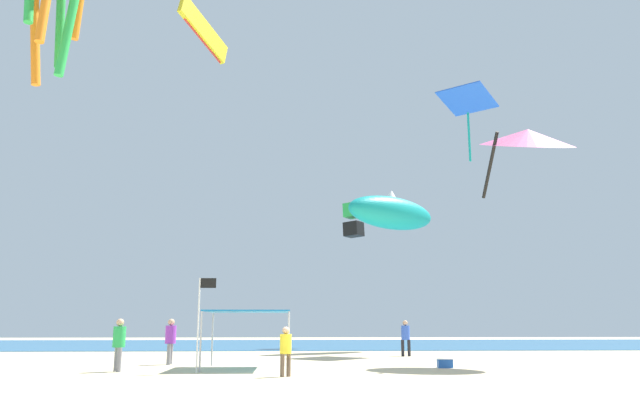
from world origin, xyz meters
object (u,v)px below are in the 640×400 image
(person_leftmost, at_px, (171,338))
(kite_parafoil_yellow, at_px, (204,31))
(canopy_tent, at_px, (249,313))
(banner_flag, at_px, (201,314))
(kite_box_green, at_px, (354,220))
(person_near_tent, at_px, (286,347))
(kite_diamond_blue, at_px, (467,103))
(person_central, at_px, (119,340))
(kite_delta_pink, at_px, (527,138))
(cooler_box, at_px, (445,363))
(person_rightmost, at_px, (406,335))
(kite_inflatable_teal, at_px, (392,213))

(person_leftmost, height_order, kite_parafoil_yellow, kite_parafoil_yellow)
(canopy_tent, bearing_deg, banner_flag, -129.49)
(kite_parafoil_yellow, height_order, kite_box_green, kite_parafoil_yellow)
(person_near_tent, bearing_deg, kite_diamond_blue, 9.26)
(canopy_tent, distance_m, person_central, 4.79)
(person_central, bearing_deg, kite_diamond_blue, -84.78)
(kite_box_green, bearing_deg, person_near_tent, -156.56)
(banner_flag, distance_m, kite_delta_pink, 16.01)
(kite_parafoil_yellow, bearing_deg, banner_flag, -140.09)
(banner_flag, relative_size, cooler_box, 5.73)
(canopy_tent, bearing_deg, person_central, -165.10)
(person_central, height_order, banner_flag, banner_flag)
(banner_flag, bearing_deg, person_near_tent, -29.00)
(person_near_tent, relative_size, kite_delta_pink, 0.38)
(person_central, xyz_separation_m, person_rightmost, (12.19, 9.62, -0.01))
(person_rightmost, relative_size, banner_flag, 0.56)
(kite_delta_pink, bearing_deg, kite_parafoil_yellow, 138.41)
(person_near_tent, bearing_deg, person_central, 114.27)
(canopy_tent, distance_m, kite_inflatable_teal, 17.34)
(person_near_tent, bearing_deg, kite_box_green, 34.26)
(person_leftmost, bearing_deg, cooler_box, 80.52)
(canopy_tent, relative_size, banner_flag, 1.02)
(person_leftmost, distance_m, kite_delta_pink, 17.75)
(kite_box_green, bearing_deg, person_leftmost, -174.40)
(person_leftmost, distance_m, kite_box_green, 21.13)
(person_central, bearing_deg, person_rightmost, -82.96)
(person_leftmost, distance_m, kite_inflatable_teal, 17.81)
(person_leftmost, relative_size, kite_parafoil_yellow, 0.37)
(person_near_tent, xyz_separation_m, kite_inflatable_teal, (6.55, 17.47, 7.69))
(person_central, xyz_separation_m, kite_diamond_blue, (17.05, 12.59, 14.09))
(person_near_tent, xyz_separation_m, banner_flag, (-3.02, 1.68, 1.07))
(person_central, bearing_deg, kite_box_green, -58.46)
(person_leftmost, xyz_separation_m, person_central, (-1.11, -3.72, -0.01))
(kite_inflatable_teal, bearing_deg, person_leftmost, 9.08)
(kite_inflatable_teal, bearing_deg, kite_box_green, -107.70)
(kite_parafoil_yellow, height_order, kite_inflatable_teal, kite_parafoil_yellow)
(person_leftmost, xyz_separation_m, kite_delta_pink, (15.45, -1.07, 8.67))
(person_near_tent, distance_m, kite_diamond_blue, 23.43)
(banner_flag, distance_m, cooler_box, 9.55)
(person_rightmost, xyz_separation_m, kite_delta_pink, (4.38, -6.97, 8.69))
(person_central, distance_m, kite_parafoil_yellow, 26.81)
(kite_inflatable_teal, height_order, kite_delta_pink, kite_delta_pink)
(person_leftmost, xyz_separation_m, kite_box_green, (9.58, 17.05, 8.00))
(person_central, bearing_deg, kite_inflatable_teal, -70.93)
(banner_flag, distance_m, kite_parafoil_yellow, 26.74)
(person_leftmost, bearing_deg, person_central, -13.87)
(cooler_box, distance_m, kite_diamond_blue, 19.40)
(person_central, relative_size, kite_parafoil_yellow, 0.37)
(kite_parafoil_yellow, xyz_separation_m, kite_inflatable_teal, (12.70, -1.84, -13.23))
(person_near_tent, xyz_separation_m, kite_box_green, (4.70, 23.13, 8.18))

